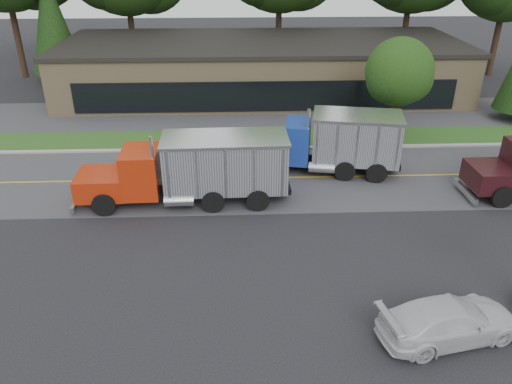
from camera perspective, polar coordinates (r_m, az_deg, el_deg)
The scene contains 12 objects.
ground at distance 19.62m, azimuth -1.29°, elevation -9.92°, with size 140.00×140.00×0.00m, color #2C2C31.
road at distance 27.34m, azimuth -1.68°, elevation 1.54°, with size 60.00×8.00×0.02m, color #545459.
center_line at distance 27.34m, azimuth -1.68°, elevation 1.54°, with size 60.00×0.12×0.01m, color gold.
curb at distance 31.18m, azimuth -1.80°, elevation 4.88°, with size 60.00×0.30×0.12m, color #9E9E99.
grass_verge at distance 32.85m, azimuth -1.84°, elevation 6.07°, with size 60.00×3.40×0.03m, color #28561D.
far_parking at distance 37.56m, azimuth -1.94°, elevation 8.82°, with size 60.00×7.00×0.02m, color #545459.
strip_mall at distance 42.85m, azimuth 0.69°, elevation 13.93°, with size 32.00×12.00×4.00m, color tan.
evergreen_left at distance 48.72m, azimuth -22.35°, elevation 17.73°, with size 4.33×4.33×9.85m.
tree_verge at distance 33.28m, azimuth 16.11°, elevation 12.72°, with size 4.51×4.25×6.43m.
dump_truck_red at distance 24.39m, azimuth -6.83°, elevation 2.74°, with size 10.42×2.88×3.36m.
dump_truck_blue at distance 27.90m, azimuth 9.05°, elevation 5.78°, with size 8.31×3.99×3.36m.
rally_car at distance 17.92m, azimuth 21.20°, elevation -13.51°, with size 1.93×4.75×1.38m, color silver.
Camera 1 is at (-0.21, -15.64, 11.84)m, focal length 35.00 mm.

